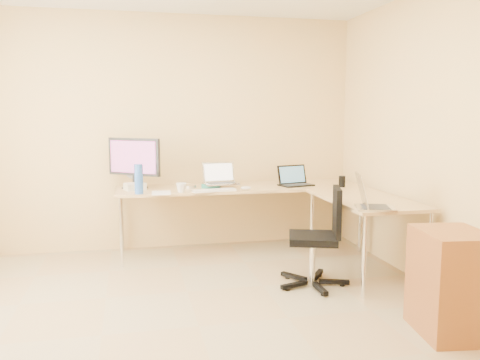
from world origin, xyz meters
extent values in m
plane|color=tan|center=(0.00, 0.00, 0.00)|extent=(4.50, 4.50, 0.00)
plane|color=#E8BC72|center=(0.00, 2.25, 1.30)|extent=(4.50, 0.00, 4.50)
plane|color=#E8BC72|center=(0.00, -2.25, 1.30)|extent=(4.50, 0.00, 4.50)
plane|color=#E8BC72|center=(2.10, 0.00, 1.30)|extent=(0.00, 4.50, 4.50)
cube|color=tan|center=(0.72, 1.85, 0.36)|extent=(2.65, 0.70, 0.73)
cube|color=tan|center=(1.70, 0.85, 0.36)|extent=(0.70, 1.30, 0.73)
cube|color=black|center=(-0.40, 1.93, 1.00)|extent=(0.62, 0.54, 0.54)
cube|color=teal|center=(0.41, 1.86, 0.75)|extent=(0.25, 0.30, 0.04)
cube|color=silver|center=(0.49, 1.75, 0.89)|extent=(0.38, 0.31, 0.23)
cube|color=black|center=(1.33, 1.75, 0.84)|extent=(0.41, 0.34, 0.22)
cube|color=white|center=(0.38, 1.55, 0.74)|extent=(0.46, 0.19, 0.02)
ellipsoid|color=silver|center=(0.72, 1.58, 0.75)|extent=(0.12, 0.10, 0.04)
imported|color=silver|center=(0.05, 1.55, 0.78)|extent=(0.13, 0.13, 0.10)
cylinder|color=silver|center=(0.17, 1.83, 0.75)|extent=(0.16, 0.16, 0.03)
cylinder|color=#2A57A9|center=(-0.37, 1.55, 0.88)|extent=(0.09, 0.09, 0.29)
cube|color=white|center=(-0.15, 1.55, 0.73)|extent=(0.20, 0.28, 0.01)
cube|color=beige|center=(-0.40, 1.82, 0.77)|extent=(0.24, 0.20, 0.07)
cylinder|color=silver|center=(-0.40, 2.05, 0.87)|extent=(0.26, 0.26, 0.29)
cylinder|color=black|center=(1.78, 1.55, 0.79)|extent=(0.07, 0.07, 0.12)
cube|color=#B8B8B8|center=(1.53, 0.34, 0.85)|extent=(0.43, 0.38, 0.24)
cube|color=black|center=(1.10, 0.64, 0.50)|extent=(0.67, 0.67, 0.89)
cube|color=brown|center=(1.68, -0.49, 0.36)|extent=(0.49, 0.58, 0.73)
camera|label=1|loc=(-0.45, -3.38, 1.51)|focal=37.29mm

